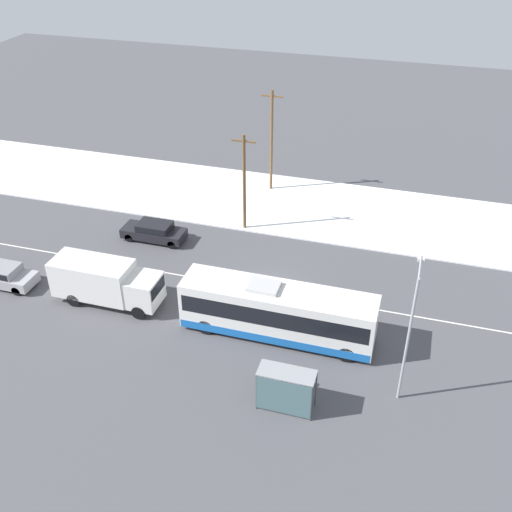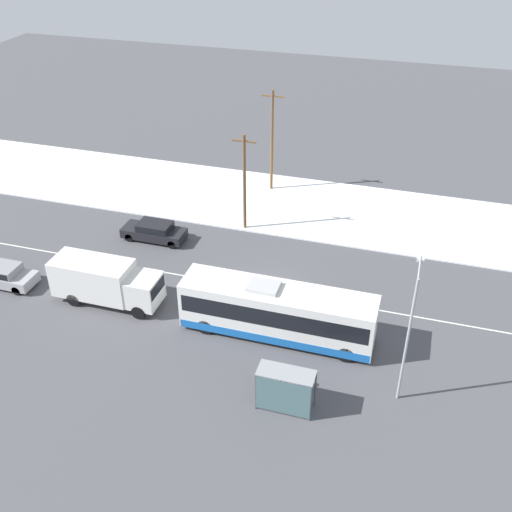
# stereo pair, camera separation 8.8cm
# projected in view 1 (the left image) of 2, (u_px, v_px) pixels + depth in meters

# --- Properties ---
(ground_plane) EXTENTS (120.00, 120.00, 0.00)m
(ground_plane) POSITION_uv_depth(u_px,v_px,m) (269.00, 291.00, 39.46)
(ground_plane) COLOR #4C4C51
(snow_lot) EXTENTS (80.00, 10.28, 0.12)m
(snow_lot) POSITION_uv_depth(u_px,v_px,m) (308.00, 207.00, 49.14)
(snow_lot) COLOR white
(snow_lot) RESTS_ON ground_plane
(lane_marking_center) EXTENTS (60.00, 0.12, 0.00)m
(lane_marking_center) POSITION_uv_depth(u_px,v_px,m) (269.00, 291.00, 39.46)
(lane_marking_center) COLOR silver
(lane_marking_center) RESTS_ON ground_plane
(city_bus) EXTENTS (11.41, 2.57, 3.44)m
(city_bus) POSITION_uv_depth(u_px,v_px,m) (278.00, 312.00, 34.86)
(city_bus) COLOR white
(city_bus) RESTS_ON ground_plane
(box_truck) EXTENTS (7.00, 2.30, 2.88)m
(box_truck) POSITION_uv_depth(u_px,v_px,m) (105.00, 281.00, 37.63)
(box_truck) COLOR silver
(box_truck) RESTS_ON ground_plane
(sedan_car) EXTENTS (4.74, 1.80, 1.42)m
(sedan_car) POSITION_uv_depth(u_px,v_px,m) (154.00, 231.00, 44.51)
(sedan_car) COLOR black
(sedan_car) RESTS_ON ground_plane
(parked_car_near_truck) EXTENTS (4.06, 1.80, 1.47)m
(parked_car_near_truck) POSITION_uv_depth(u_px,v_px,m) (4.00, 275.00, 39.61)
(parked_car_near_truck) COLOR #9E9EA3
(parked_car_near_truck) RESTS_ON ground_plane
(pedestrian_at_stop) EXTENTS (0.63, 0.28, 1.74)m
(pedestrian_at_stop) POSITION_uv_depth(u_px,v_px,m) (284.00, 375.00, 31.37)
(pedestrian_at_stop) COLOR #23232D
(pedestrian_at_stop) RESTS_ON ground_plane
(bus_shelter) EXTENTS (2.92, 1.20, 2.40)m
(bus_shelter) POSITION_uv_depth(u_px,v_px,m) (285.00, 387.00, 29.80)
(bus_shelter) COLOR gray
(bus_shelter) RESTS_ON ground_plane
(streetlamp) EXTENTS (0.36, 2.58, 7.62)m
(streetlamp) POSITION_uv_depth(u_px,v_px,m) (411.00, 321.00, 29.26)
(streetlamp) COLOR #9EA3A8
(streetlamp) RESTS_ON ground_plane
(utility_pole_roadside) EXTENTS (1.80, 0.24, 7.67)m
(utility_pole_roadside) POSITION_uv_depth(u_px,v_px,m) (244.00, 182.00, 44.14)
(utility_pole_roadside) COLOR brown
(utility_pole_roadside) RESTS_ON ground_plane
(utility_pole_snowlot) EXTENTS (1.80, 0.24, 8.74)m
(utility_pole_snowlot) POSITION_uv_depth(u_px,v_px,m) (271.00, 140.00, 49.55)
(utility_pole_snowlot) COLOR brown
(utility_pole_snowlot) RESTS_ON ground_plane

